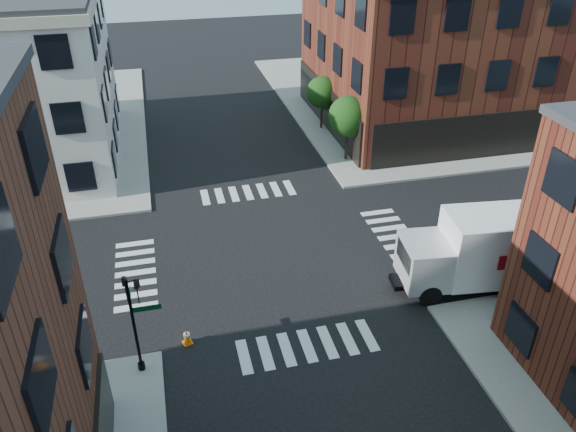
% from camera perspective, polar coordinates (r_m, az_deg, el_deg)
% --- Properties ---
extents(ground, '(120.00, 120.00, 0.00)m').
position_cam_1_polar(ground, '(29.63, -1.66, -3.88)').
color(ground, black).
rests_on(ground, ground).
extents(sidewalk_ne, '(30.00, 30.00, 0.15)m').
position_cam_1_polar(sidewalk_ne, '(54.47, 15.82, 11.76)').
color(sidewalk_ne, gray).
rests_on(sidewalk_ne, ground).
extents(building_ne, '(25.00, 16.00, 12.00)m').
position_cam_1_polar(building_ne, '(48.51, 19.11, 16.32)').
color(building_ne, '#481912').
rests_on(building_ne, ground).
extents(tree_near, '(2.69, 2.69, 4.49)m').
position_cam_1_polar(tree_near, '(38.58, 6.21, 9.86)').
color(tree_near, black).
rests_on(tree_near, ground).
extents(tree_far, '(2.43, 2.43, 4.07)m').
position_cam_1_polar(tree_far, '(44.02, 3.57, 12.27)').
color(tree_far, black).
rests_on(tree_far, ground).
extents(signal_pole, '(1.29, 1.24, 4.60)m').
position_cam_1_polar(signal_pole, '(22.23, -15.33, -9.60)').
color(signal_pole, black).
rests_on(signal_pole, ground).
extents(box_truck, '(8.74, 3.52, 3.87)m').
position_cam_1_polar(box_truck, '(28.10, 20.14, -3.22)').
color(box_truck, white).
rests_on(box_truck, ground).
extents(traffic_cone, '(0.48, 0.48, 0.73)m').
position_cam_1_polar(traffic_cone, '(24.61, -10.24, -11.97)').
color(traffic_cone, orange).
rests_on(traffic_cone, ground).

